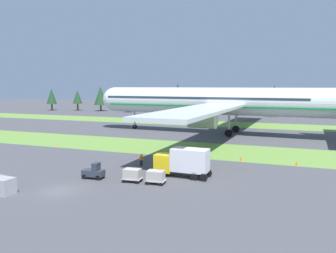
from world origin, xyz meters
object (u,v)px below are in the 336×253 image
cargo_dolly_second (156,176)px  uld_container_0 (4,186)px  taxiway_marker_1 (241,158)px  ground_crew_marshaller (141,159)px  baggage_tug (94,172)px  taxiway_marker_0 (56,145)px  taxiway_marker_3 (297,163)px  airliner (224,101)px  cargo_dolly_lead (132,174)px  catering_truck (183,161)px  taxiway_marker_2 (182,152)px

cargo_dolly_second → uld_container_0: bearing=119.1°
uld_container_0 → taxiway_marker_1: uld_container_0 is taller
ground_crew_marshaller → baggage_tug: bearing=15.1°
taxiway_marker_0 → taxiway_marker_3: bearing=-0.8°
airliner → cargo_dolly_lead: size_ratio=34.56×
taxiway_marker_3 → catering_truck: bearing=-139.6°
baggage_tug → ground_crew_marshaller: baggage_tug is taller
cargo_dolly_second → taxiway_marker_3: (15.36, 15.36, -0.60)m
taxiway_marker_1 → taxiway_marker_3: size_ratio=1.10×
baggage_tug → ground_crew_marshaller: (2.70, 7.84, 0.13)m
ground_crew_marshaller → taxiway_marker_1: (12.70, 8.23, -0.60)m
airliner → uld_container_0: airliner is taller
taxiway_marker_2 → cargo_dolly_lead: bearing=-91.4°
catering_truck → taxiway_marker_1: bearing=-24.3°
cargo_dolly_lead → taxiway_marker_1: 18.83m
catering_truck → taxiway_marker_1: 12.83m
airliner → catering_truck: bearing=-173.6°
cargo_dolly_lead → taxiway_marker_1: size_ratio=3.31×
ground_crew_marshaller → taxiway_marker_2: (2.74, 10.10, -0.62)m
airliner → taxiway_marker_1: size_ratio=114.54×
taxiway_marker_3 → airliner: bearing=120.6°
airliner → ground_crew_marshaller: (-4.74, -34.86, -6.75)m
uld_container_0 → taxiway_marker_0: uld_container_0 is taller
cargo_dolly_second → uld_container_0: size_ratio=1.15×
catering_truck → taxiway_marker_2: (-4.45, 13.34, -1.63)m
catering_truck → taxiway_marker_1: size_ratio=10.06×
airliner → catering_truck: airliner is taller
cargo_dolly_second → taxiway_marker_3: 21.73m
cargo_dolly_second → taxiway_marker_2: (-2.46, 17.33, -0.59)m
uld_container_0 → taxiway_marker_3: bearing=40.1°
baggage_tug → taxiway_marker_2: size_ratio=4.11×
cargo_dolly_lead → cargo_dolly_second: size_ratio=1.00×
cargo_dolly_lead → taxiway_marker_2: 17.57m
baggage_tug → taxiway_marker_1: baggage_tug is taller
uld_container_0 → ground_crew_marshaller: bearing=63.0°
taxiway_marker_1 → taxiway_marker_2: bearing=169.4°
baggage_tug → ground_crew_marshaller: 8.30m
taxiway_marker_0 → ground_crew_marshaller: bearing=-21.9°
taxiway_marker_0 → cargo_dolly_lead: bearing=-34.0°
catering_truck → taxiway_marker_2: bearing=19.8°
cargo_dolly_second → taxiway_marker_0: bearing=54.9°
taxiway_marker_1 → taxiway_marker_3: taxiway_marker_1 is taller
catering_truck → ground_crew_marshaller: bearing=67.1°
baggage_tug → cargo_dolly_lead: (5.01, 0.39, 0.10)m
cargo_dolly_second → uld_container_0: uld_container_0 is taller
ground_crew_marshaller → uld_container_0: size_ratio=0.87×
airliner → taxiway_marker_3: size_ratio=126.24×
taxiway_marker_2 → taxiway_marker_3: (17.82, -1.97, -0.01)m
cargo_dolly_lead → cargo_dolly_second: bearing=-90.0°
baggage_tug → taxiway_marker_3: (23.26, 15.97, -0.50)m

